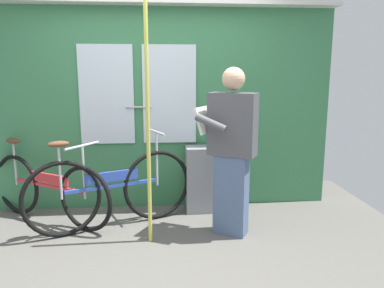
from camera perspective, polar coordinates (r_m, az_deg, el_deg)
ground_plane at (r=3.41m, az=-5.32°, el=-16.80°), size 5.04×4.13×0.04m
train_door_wall at (r=4.30m, az=-5.58°, el=6.09°), size 4.04×0.28×2.31m
bicycle_near_door at (r=3.87m, az=-12.16°, el=-6.85°), size 1.62×0.76×0.97m
bicycle_leaning_behind at (r=4.22m, az=-21.13°, el=-6.42°), size 1.44×0.94×0.88m
passenger_reading_newspaper at (r=3.56m, az=5.99°, el=-0.72°), size 0.62×0.56×1.61m
trash_bin_by_wall at (r=4.27m, az=1.49°, el=-5.34°), size 0.36×0.28×0.74m
handrail_pole at (r=3.34m, az=-6.77°, el=3.45°), size 0.04×0.04×2.27m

